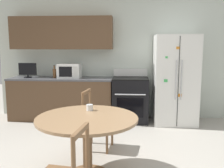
# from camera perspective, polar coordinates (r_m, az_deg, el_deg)

# --- Properties ---
(back_wall) EXTENTS (5.20, 0.44, 2.60)m
(back_wall) POSITION_cam_1_polar(r_m,az_deg,el_deg) (5.51, -2.61, 7.39)
(back_wall) COLOR silver
(back_wall) RESTS_ON ground_plane
(kitchen_counter) EXTENTS (2.19, 0.64, 0.90)m
(kitchen_counter) POSITION_cam_1_polar(r_m,az_deg,el_deg) (5.49, -11.40, -3.25)
(kitchen_counter) COLOR brown
(kitchen_counter) RESTS_ON ground_plane
(refrigerator) EXTENTS (0.84, 0.77, 1.79)m
(refrigerator) POSITION_cam_1_polar(r_m,az_deg,el_deg) (5.21, 14.19, 0.98)
(refrigerator) COLOR white
(refrigerator) RESTS_ON ground_plane
(oven_range) EXTENTS (0.73, 0.68, 1.08)m
(oven_range) POSITION_cam_1_polar(r_m,az_deg,el_deg) (5.25, 4.17, -3.43)
(oven_range) COLOR black
(oven_range) RESTS_ON ground_plane
(microwave) EXTENTS (0.46, 0.35, 0.30)m
(microwave) POSITION_cam_1_polar(r_m,az_deg,el_deg) (5.34, -9.68, 2.96)
(microwave) COLOR white
(microwave) RESTS_ON kitchen_counter
(countertop_tv) EXTENTS (0.37, 0.16, 0.31)m
(countertop_tv) POSITION_cam_1_polar(r_m,az_deg,el_deg) (5.61, -18.73, 3.10)
(countertop_tv) COLOR black
(countertop_tv) RESTS_ON kitchen_counter
(counter_bottle) EXTENTS (0.07, 0.07, 0.27)m
(counter_bottle) POSITION_cam_1_polar(r_m,az_deg,el_deg) (5.44, -13.03, 2.49)
(counter_bottle) COLOR brown
(counter_bottle) RESTS_ON kitchen_counter
(dining_table) EXTENTS (1.20, 1.20, 0.74)m
(dining_table) POSITION_cam_1_polar(r_m,az_deg,el_deg) (2.99, -5.69, -10.16)
(dining_table) COLOR #997551
(dining_table) RESTS_ON ground_plane
(dining_chair_far) EXTENTS (0.48, 0.48, 0.90)m
(dining_chair_far) POSITION_cam_1_polar(r_m,az_deg,el_deg) (3.85, -3.50, -8.41)
(dining_chair_far) COLOR brown
(dining_chair_far) RESTS_ON ground_plane
(candle_glass) EXTENTS (0.08, 0.08, 0.08)m
(candle_glass) POSITION_cam_1_polar(r_m,az_deg,el_deg) (3.23, -5.13, -5.46)
(candle_glass) COLOR silver
(candle_glass) RESTS_ON dining_table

